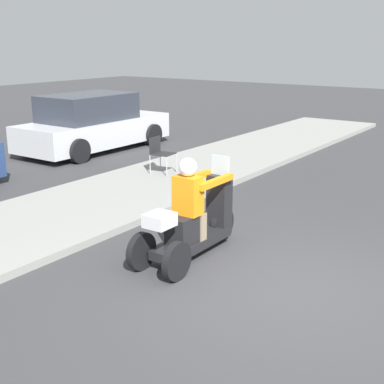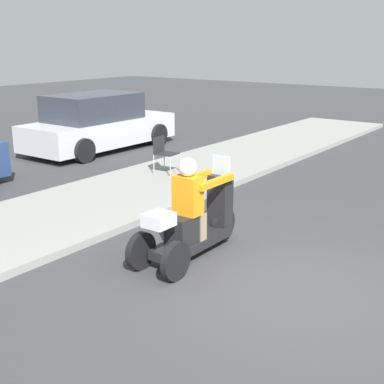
{
  "view_description": "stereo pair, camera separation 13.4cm",
  "coord_description": "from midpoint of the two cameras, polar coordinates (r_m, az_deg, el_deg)",
  "views": [
    {
      "loc": [
        -5.75,
        -2.48,
        3.05
      ],
      "look_at": [
        0.19,
        1.7,
        0.98
      ],
      "focal_mm": 50.0,
      "sensor_mm": 36.0,
      "label": 1
    },
    {
      "loc": [
        -5.67,
        -2.59,
        3.05
      ],
      "look_at": [
        0.19,
        1.7,
        0.98
      ],
      "focal_mm": 50.0,
      "sensor_mm": 36.0,
      "label": 2
    }
  ],
  "objects": [
    {
      "name": "ground_plane",
      "position": [
        6.95,
        11.2,
        -10.42
      ],
      "size": [
        60.0,
        60.0,
        0.0
      ],
      "primitive_type": "plane",
      "color": "#38383A"
    },
    {
      "name": "parked_car_lot_far",
      "position": [
        15.52,
        -9.73,
        7.18
      ],
      "size": [
        4.59,
        2.03,
        1.61
      ],
      "color": "silver",
      "rests_on": "ground"
    },
    {
      "name": "folding_chair_set_back",
      "position": [
        12.16,
        -2.76,
        4.4
      ],
      "size": [
        0.51,
        0.51,
        0.82
      ],
      "color": "#A5A8AD",
      "rests_on": "sidewalk_strip"
    },
    {
      "name": "motorcycle_trike",
      "position": [
        7.69,
        0.56,
        -3.12
      ],
      "size": [
        2.14,
        0.7,
        1.49
      ],
      "color": "black",
      "rests_on": "ground"
    },
    {
      "name": "sidewalk_strip",
      "position": [
        9.61,
        -14.39,
        -2.71
      ],
      "size": [
        28.0,
        2.8,
        0.12
      ],
      "color": "gray",
      "rests_on": "ground"
    }
  ]
}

